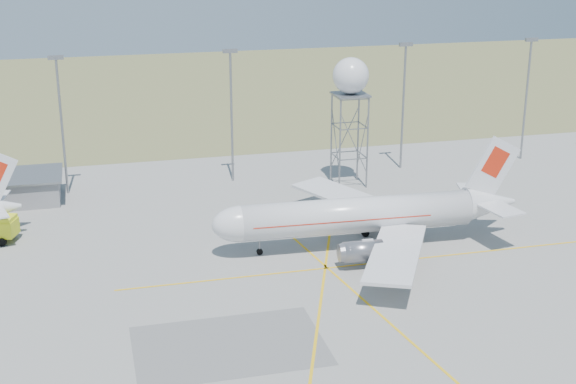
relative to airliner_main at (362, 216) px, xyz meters
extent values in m
cube|color=brown|center=(-0.36, 104.64, -4.05)|extent=(400.00, 120.00, 0.03)
cylinder|color=gray|center=(-35.36, 30.64, 5.93)|extent=(0.36, 0.36, 20.00)
cube|color=gray|center=(-35.36, 30.64, 16.13)|extent=(2.20, 0.50, 0.60)
cylinder|color=gray|center=(-10.36, 30.64, 5.93)|extent=(0.36, 0.36, 20.00)
cube|color=gray|center=(-10.36, 30.64, 16.13)|extent=(2.20, 0.50, 0.60)
cylinder|color=gray|center=(17.64, 30.64, 5.93)|extent=(0.36, 0.36, 20.00)
cube|color=gray|center=(17.64, 30.64, 16.13)|extent=(2.20, 0.50, 0.60)
cylinder|color=gray|center=(39.64, 30.64, 5.93)|extent=(0.36, 0.36, 20.00)
cube|color=gray|center=(39.64, 30.64, 16.13)|extent=(2.20, 0.50, 0.60)
cylinder|color=silver|center=(-0.67, 0.03, 0.11)|extent=(28.76, 5.59, 4.40)
ellipsoid|color=silver|center=(-14.95, 0.63, 0.11)|extent=(7.22, 4.69, 4.40)
cube|color=black|center=(-16.27, 0.68, 0.77)|extent=(1.77, 2.49, 1.07)
cone|color=silver|center=(16.91, -0.71, 0.44)|extent=(6.78, 4.67, 4.40)
cube|color=silver|center=(16.91, -0.71, 5.06)|extent=(7.05, 0.62, 8.27)
cube|color=red|center=(17.13, -0.72, 5.83)|extent=(3.80, 0.53, 4.24)
cube|color=silver|center=(16.51, 2.83, 0.99)|extent=(3.77, 6.19, 0.20)
cube|color=silver|center=(16.22, -4.20, 0.99)|extent=(3.77, 6.19, 0.20)
cube|color=silver|center=(1.39, 9.85, -0.99)|extent=(11.88, 18.24, 0.40)
cube|color=silver|center=(0.57, -9.93, -0.99)|extent=(13.01, 17.99, 0.40)
cylinder|color=slate|center=(-1.50, 6.45, -1.98)|extent=(4.72, 2.72, 2.53)
cylinder|color=slate|center=(-2.03, -6.30, -1.98)|extent=(4.72, 2.72, 2.53)
cube|color=red|center=(-2.87, 0.12, 0.22)|extent=(22.16, 5.36, 0.13)
cylinder|color=black|center=(-12.76, 0.53, -3.57)|extent=(0.80, 0.80, 0.99)
cube|color=black|center=(1.53, -0.06, -3.57)|extent=(1.37, 6.64, 0.99)
cylinder|color=gray|center=(1.53, -0.06, -3.08)|extent=(0.27, 0.27, 1.98)
cylinder|color=gray|center=(4.30, 22.09, 2.96)|extent=(0.26, 0.26, 14.05)
cylinder|color=gray|center=(8.62, 22.09, 2.96)|extent=(0.26, 0.26, 14.05)
cylinder|color=gray|center=(8.62, 26.41, 2.96)|extent=(0.26, 0.26, 14.05)
cylinder|color=gray|center=(4.30, 26.41, 2.96)|extent=(0.26, 0.26, 14.05)
cube|color=gray|center=(6.46, 24.25, 9.98)|extent=(4.92, 4.92, 0.27)
sphere|color=silver|center=(6.46, 24.25, 12.79)|extent=(5.40, 5.40, 5.40)
cube|color=yellow|center=(-42.69, 12.59, -1.34)|extent=(2.99, 3.23, 1.32)
cube|color=black|center=(-42.07, 12.37, -1.25)|extent=(0.89, 2.34, 0.94)
camera|label=1|loc=(-31.75, -87.18, 33.81)|focal=50.00mm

